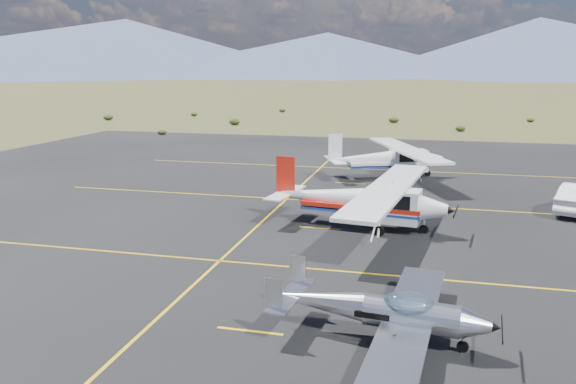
% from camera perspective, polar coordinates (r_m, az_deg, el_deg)
% --- Properties ---
extents(ground, '(1600.00, 1600.00, 0.00)m').
position_cam_1_polar(ground, '(19.42, 7.94, -10.31)').
color(ground, '#383D1C').
rests_on(ground, ground).
extents(apron, '(72.00, 72.00, 0.02)m').
position_cam_1_polar(apron, '(25.99, 9.57, -4.41)').
color(apron, black).
rests_on(apron, ground).
extents(aircraft_low_wing, '(6.06, 8.41, 1.82)m').
position_cam_1_polar(aircraft_low_wing, '(16.16, 9.89, -11.86)').
color(aircraft_low_wing, silver).
rests_on(aircraft_low_wing, apron).
extents(aircraft_cessna, '(7.68, 12.70, 3.20)m').
position_cam_1_polar(aircraft_cessna, '(26.85, 7.47, -0.65)').
color(aircraft_cessna, white).
rests_on(aircraft_cessna, apron).
extents(aircraft_plain, '(8.75, 11.99, 3.11)m').
position_cam_1_polar(aircraft_plain, '(39.41, 10.17, 3.41)').
color(aircraft_plain, white).
rests_on(aircraft_plain, apron).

